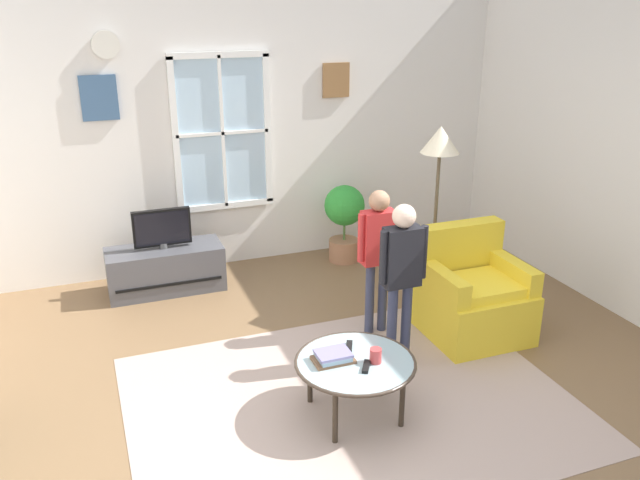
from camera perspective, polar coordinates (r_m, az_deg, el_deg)
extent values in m
cube|color=brown|center=(4.56, 1.37, -14.68)|extent=(6.25, 6.19, 0.02)
cube|color=silver|center=(6.55, -8.01, 10.44)|extent=(5.65, 0.12, 2.97)
cube|color=silver|center=(6.49, -8.52, 9.22)|extent=(0.90, 0.02, 1.46)
cube|color=white|center=(6.37, -8.83, 15.64)|extent=(0.96, 0.04, 0.06)
cube|color=white|center=(6.66, -8.15, 3.01)|extent=(0.96, 0.04, 0.06)
cube|color=white|center=(6.40, -12.46, 8.79)|extent=(0.06, 0.04, 1.46)
cube|color=white|center=(6.58, -4.60, 9.53)|extent=(0.06, 0.04, 1.46)
cube|color=white|center=(6.47, -8.48, 9.18)|extent=(0.03, 0.04, 1.46)
cube|color=white|center=(6.47, -8.48, 9.18)|extent=(0.90, 0.04, 0.03)
cube|color=#38567A|center=(6.28, -18.66, 11.63)|extent=(0.32, 0.03, 0.40)
cube|color=olive|center=(6.75, 1.40, 13.74)|extent=(0.28, 0.03, 0.34)
cylinder|color=silver|center=(6.23, -18.16, 15.85)|extent=(0.24, 0.04, 0.24)
cube|color=tan|center=(4.64, 2.62, -13.83)|extent=(2.96, 2.28, 0.01)
cube|color=#4C4C51|center=(6.30, -13.28, -2.47)|extent=(1.06, 0.44, 0.42)
cube|color=black|center=(6.12, -12.94, -3.80)|extent=(0.95, 0.02, 0.02)
cylinder|color=#4C4C4C|center=(6.21, -13.46, -0.46)|extent=(0.08, 0.08, 0.05)
cube|color=black|center=(6.15, -13.60, 1.07)|extent=(0.52, 0.05, 0.34)
cube|color=black|center=(6.12, -13.56, 0.99)|extent=(0.48, 0.01, 0.30)
cube|color=yellow|center=(5.49, 13.26, -6.07)|extent=(0.76, 0.72, 0.42)
cube|color=yellow|center=(5.54, 11.95, -0.77)|extent=(0.76, 0.16, 0.45)
cube|color=yellow|center=(5.20, 10.59, -3.65)|extent=(0.12, 0.65, 0.20)
cube|color=yellow|center=(5.54, 16.30, -2.60)|extent=(0.12, 0.65, 0.20)
cube|color=yellow|center=(5.35, 13.77, -3.90)|extent=(0.61, 0.50, 0.08)
cylinder|color=#99B2B7|center=(4.31, 3.09, -10.56)|extent=(0.77, 0.77, 0.02)
torus|color=#3F3328|center=(4.31, 3.09, -10.56)|extent=(0.80, 0.80, 0.02)
cylinder|color=#33281E|center=(4.53, -0.88, -11.86)|extent=(0.04, 0.04, 0.39)
cylinder|color=#33281E|center=(4.68, 4.53, -10.76)|extent=(0.04, 0.04, 0.39)
cylinder|color=#33281E|center=(4.17, 1.33, -15.06)|extent=(0.04, 0.04, 0.39)
cylinder|color=#33281E|center=(4.34, 7.16, -13.70)|extent=(0.04, 0.04, 0.39)
cube|color=brown|center=(4.30, 1.14, -10.36)|extent=(0.26, 0.17, 0.02)
cube|color=#7B95A9|center=(4.29, 1.15, -10.08)|extent=(0.21, 0.18, 0.03)
cube|color=#7972A1|center=(4.27, 1.15, -9.82)|extent=(0.22, 0.17, 0.02)
cylinder|color=#BF3F3F|center=(4.28, 4.86, -9.99)|extent=(0.08, 0.08, 0.10)
cube|color=black|center=(4.44, 2.55, -9.25)|extent=(0.10, 0.14, 0.02)
cube|color=black|center=(4.24, 4.04, -10.92)|extent=(0.11, 0.14, 0.02)
cylinder|color=#333851|center=(5.35, 4.34, -5.10)|extent=(0.07, 0.07, 0.61)
cylinder|color=#333851|center=(5.40, 5.46, -4.90)|extent=(0.07, 0.07, 0.61)
cube|color=red|center=(5.17, 5.08, 0.24)|extent=(0.26, 0.14, 0.43)
sphere|color=#A87A5B|center=(5.07, 5.19, 3.42)|extent=(0.17, 0.17, 0.17)
cylinder|color=red|center=(5.08, 3.60, 0.18)|extent=(0.06, 0.06, 0.39)
cylinder|color=red|center=(5.21, 6.72, 0.60)|extent=(0.06, 0.06, 0.39)
cylinder|color=#333851|center=(4.95, 6.27, -7.34)|extent=(0.08, 0.08, 0.63)
cylinder|color=#333851|center=(5.00, 7.49, -7.09)|extent=(0.08, 0.08, 0.63)
cube|color=black|center=(4.75, 7.16, -1.46)|extent=(0.27, 0.14, 0.45)
sphere|color=beige|center=(4.64, 7.33, 2.08)|extent=(0.17, 0.17, 0.17)
cylinder|color=black|center=(4.65, 5.54, -1.56)|extent=(0.06, 0.06, 0.40)
cylinder|color=black|center=(4.79, 8.98, -1.03)|extent=(0.06, 0.06, 0.40)
cylinder|color=#9E6B4C|center=(6.85, 2.09, -0.86)|extent=(0.31, 0.31, 0.23)
cylinder|color=#4C7238|center=(6.78, 2.12, 0.69)|extent=(0.02, 0.02, 0.17)
sphere|color=green|center=(6.69, 2.15, 3.03)|extent=(0.41, 0.41, 0.41)
cylinder|color=black|center=(5.97, 9.51, -5.61)|extent=(0.26, 0.26, 0.03)
cylinder|color=brown|center=(5.70, 9.91, 0.64)|extent=(0.03, 0.03, 1.41)
cone|color=beige|center=(5.48, 10.43, 8.60)|extent=(0.32, 0.32, 0.22)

